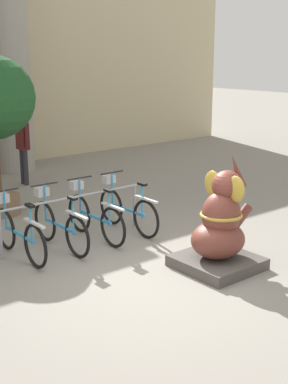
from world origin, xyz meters
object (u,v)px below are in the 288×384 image
Objects in this scene: bicycle_3 at (127,208)px; person_pedestrian at (23,141)px; elephant_statue at (220,230)px; bicycle_0 at (18,232)px; bicycle_2 at (94,216)px; bicycle_1 at (59,224)px.

bicycle_3 is 0.97× the size of person_pedestrian.
bicycle_0 is at bearing 133.60° from elephant_statue.
bicycle_0 and bicycle_3 have the same top height.
bicycle_0 is 3.01m from elephant_statue.
bicycle_2 and bicycle_3 have the same top height.
bicycle_3 is (2.03, -0.02, 0.00)m from bicycle_0.
person_pedestrian is at bearing 78.54° from bicycle_2.
elephant_statue is at bearing -56.85° from bicycle_1.
bicycle_0 is at bearing 179.45° from bicycle_3.
person_pedestrian is (1.52, 4.18, 0.63)m from bicycle_1.
elephant_statue is (0.71, -2.16, 0.16)m from bicycle_2.
bicycle_2 is (0.68, 0.02, 0.00)m from bicycle_1.
elephant_statue is (0.04, -2.15, 0.16)m from bicycle_3.
bicycle_0 is 0.97× the size of person_pedestrian.
person_pedestrian is (0.13, 6.31, 0.46)m from elephant_statue.
bicycle_3 is at bearing -92.27° from person_pedestrian.
elephant_statue is (2.07, -2.17, 0.16)m from bicycle_0.
elephant_statue reaches higher than bicycle_3.
person_pedestrian reaches higher than bicycle_0.
person_pedestrian is (0.84, 4.16, 0.63)m from bicycle_2.
elephant_statue is 6.33m from person_pedestrian.
person_pedestrian is (2.20, 4.14, 0.63)m from bicycle_0.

